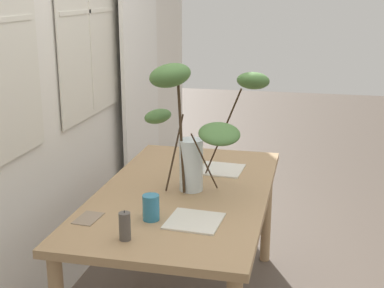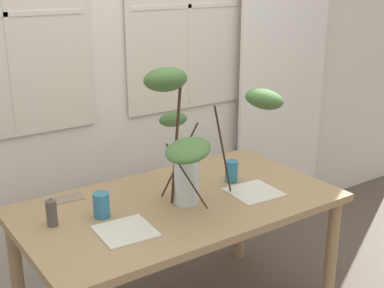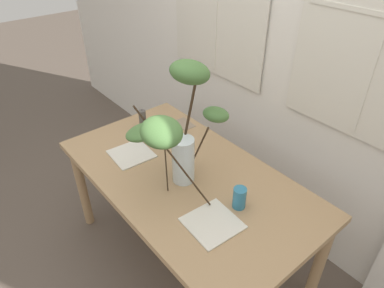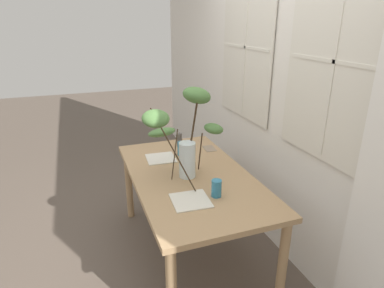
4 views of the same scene
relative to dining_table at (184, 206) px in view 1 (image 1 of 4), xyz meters
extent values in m
cube|color=silver|center=(0.00, 0.80, 0.87)|extent=(5.95, 0.12, 3.05)
cube|color=silver|center=(0.56, 0.73, 0.97)|extent=(0.82, 0.01, 1.21)
cube|color=silver|center=(0.56, 0.72, 0.97)|extent=(0.89, 0.01, 1.28)
cube|color=silver|center=(0.56, 0.72, 0.97)|extent=(0.02, 0.01, 1.21)
cube|color=silver|center=(0.56, 0.72, 0.97)|extent=(0.82, 0.01, 0.02)
cube|color=white|center=(1.32, 0.66, 0.59)|extent=(0.79, 0.03, 2.48)
cube|color=tan|center=(0.00, 0.00, 0.06)|extent=(1.58, 0.88, 0.04)
cylinder|color=tan|center=(0.73, -0.38, -0.30)|extent=(0.06, 0.06, 0.70)
cylinder|color=tan|center=(0.73, 0.38, -0.30)|extent=(0.06, 0.06, 0.70)
cylinder|color=silver|center=(0.02, -0.04, 0.22)|extent=(0.12, 0.12, 0.27)
cylinder|color=silver|center=(0.02, -0.04, 0.13)|extent=(0.11, 0.11, 0.09)
cylinder|color=#382819|center=(0.14, -0.18, 0.37)|extent=(0.30, 0.24, 0.55)
ellipsoid|color=#477038|center=(0.25, -0.32, 0.64)|extent=(0.26, 0.25, 0.15)
cylinder|color=#382819|center=(-0.03, -0.12, 0.26)|extent=(0.17, 0.11, 0.34)
ellipsoid|color=#477038|center=(-0.08, -0.20, 0.43)|extent=(0.29, 0.29, 0.14)
cylinder|color=#382819|center=(0.04, 0.06, 0.28)|extent=(0.20, 0.06, 0.37)
ellipsoid|color=#477038|center=(0.07, 0.15, 0.46)|extent=(0.17, 0.18, 0.11)
cylinder|color=#382819|center=(-0.01, 0.01, 0.40)|extent=(0.11, 0.07, 0.60)
ellipsoid|color=#477038|center=(-0.03, 0.06, 0.70)|extent=(0.29, 0.30, 0.18)
cylinder|color=teal|center=(-0.39, 0.06, 0.14)|extent=(0.08, 0.08, 0.12)
cylinder|color=teal|center=(0.37, 0.05, 0.14)|extent=(0.07, 0.07, 0.12)
cube|color=silver|center=(-0.37, -0.14, 0.09)|extent=(0.26, 0.26, 0.01)
cube|color=silver|center=(0.37, -0.13, 0.09)|extent=(0.26, 0.26, 0.01)
cube|color=gray|center=(-0.45, 0.35, 0.09)|extent=(0.16, 0.11, 0.00)
cylinder|color=#514C47|center=(-0.62, 0.11, 0.15)|extent=(0.05, 0.05, 0.12)
cylinder|color=black|center=(-0.62, 0.11, 0.21)|extent=(0.00, 0.00, 0.01)
camera|label=1|loc=(-2.59, -0.63, 1.10)|focal=50.70mm
camera|label=2|loc=(-1.31, -2.02, 1.19)|focal=49.18mm
camera|label=3|loc=(1.21, -0.96, 1.38)|focal=32.32mm
camera|label=4|loc=(2.17, -0.77, 1.22)|focal=30.91mm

